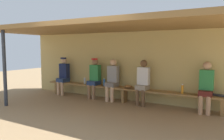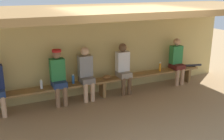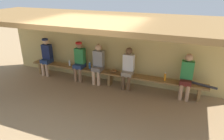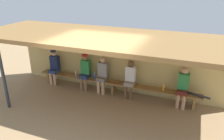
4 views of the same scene
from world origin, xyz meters
name	(u,v)px [view 2 (image 2 of 4)]	position (x,y,z in m)	size (l,w,h in m)	color
ground_plane	(132,122)	(0.00, 0.00, 0.00)	(24.00, 24.00, 0.00)	#9E7F59
back_wall	(95,52)	(0.00, 2.00, 1.10)	(8.00, 0.20, 2.20)	tan
dugout_roof	(117,10)	(0.00, 0.70, 2.26)	(8.00, 2.80, 0.12)	olive
bench	(102,82)	(0.00, 1.55, 0.39)	(6.00, 0.36, 0.46)	olive
player_in_red	(58,75)	(-1.13, 1.55, 0.75)	(0.34, 0.42, 1.34)	navy
player_shirtless_tan	(123,67)	(0.60, 1.55, 0.73)	(0.34, 0.42, 1.34)	gray
player_rightmost	(177,59)	(2.34, 1.55, 0.73)	(0.34, 0.42, 1.34)	#591E19
player_in_blue	(86,72)	(-0.43, 1.55, 0.73)	(0.34, 0.42, 1.34)	slate
water_bottle_green	(160,67)	(1.76, 1.54, 0.58)	(0.06, 0.06, 0.25)	orange
water_bottle_clear	(73,79)	(-0.76, 1.59, 0.57)	(0.06, 0.06, 0.23)	blue
water_bottle_blue	(41,84)	(-1.53, 1.56, 0.56)	(0.06, 0.06, 0.21)	silver
baseball_glove_tan	(107,77)	(0.13, 1.57, 0.51)	(0.24, 0.17, 0.09)	brown
baseball_bat	(189,65)	(2.80, 1.55, 0.49)	(0.07, 0.07, 0.78)	#333338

